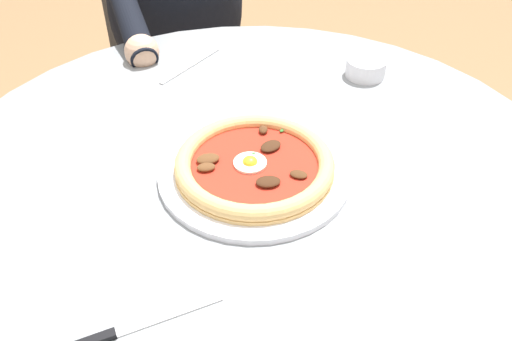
% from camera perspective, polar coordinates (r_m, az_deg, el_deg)
% --- Properties ---
extents(dining_table, '(1.01, 1.01, 0.72)m').
position_cam_1_polar(dining_table, '(0.90, -0.23, -5.69)').
color(dining_table, gray).
rests_on(dining_table, ground).
extents(pizza_on_plate, '(0.29, 0.29, 0.03)m').
position_cam_1_polar(pizza_on_plate, '(0.79, -0.17, 0.46)').
color(pizza_on_plate, white).
rests_on(pizza_on_plate, dining_table).
extents(steak_knife, '(0.19, 0.11, 0.01)m').
position_cam_1_polar(steak_knife, '(0.63, -15.94, -16.93)').
color(steak_knife, silver).
rests_on(steak_knife, dining_table).
extents(ramekin_capers, '(0.08, 0.08, 0.03)m').
position_cam_1_polar(ramekin_capers, '(1.05, 11.82, 10.92)').
color(ramekin_capers, white).
rests_on(ramekin_capers, dining_table).
extents(fork_utensil, '(0.17, 0.02, 0.00)m').
position_cam_1_polar(fork_utensil, '(1.08, -7.12, 11.20)').
color(fork_utensil, '#BCBCC1').
rests_on(fork_utensil, dining_table).
extents(diner_person, '(0.54, 0.43, 1.12)m').
position_cam_1_polar(diner_person, '(1.51, -7.90, 9.75)').
color(diner_person, '#282833').
rests_on(diner_person, ground).
extents(cafe_chair_diner, '(0.56, 0.56, 0.83)m').
position_cam_1_polar(cafe_chair_diner, '(1.62, -8.81, 12.58)').
color(cafe_chair_diner, '#504A45').
rests_on(cafe_chair_diner, ground).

